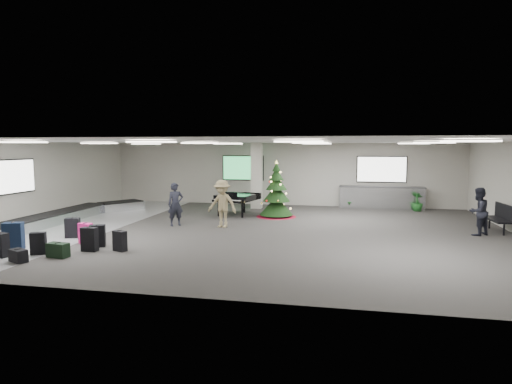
% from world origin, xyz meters
% --- Properties ---
extents(ground, '(18.00, 18.00, 0.00)m').
position_xyz_m(ground, '(0.00, 0.00, 0.00)').
color(ground, '#312F2C').
rests_on(ground, ground).
extents(room_envelope, '(18.02, 14.02, 3.21)m').
position_xyz_m(room_envelope, '(-0.38, 0.67, 2.33)').
color(room_envelope, '#B0AAA1').
rests_on(room_envelope, ground).
extents(baggage_carousel, '(2.28, 9.71, 0.43)m').
position_xyz_m(baggage_carousel, '(-7.84, -0.08, 0.21)').
color(baggage_carousel, silver).
rests_on(baggage_carousel, ground).
extents(service_counter, '(4.05, 0.65, 1.08)m').
position_xyz_m(service_counter, '(5.00, 6.65, 0.55)').
color(service_counter, silver).
rests_on(service_counter, ground).
extents(suitcase_0, '(0.46, 0.36, 0.64)m').
position_xyz_m(suitcase_0, '(-5.22, -4.55, 0.31)').
color(suitcase_0, black).
rests_on(suitcase_0, ground).
extents(suitcase_1, '(0.45, 0.24, 0.71)m').
position_xyz_m(suitcase_1, '(-4.03, -3.93, 0.35)').
color(suitcase_1, black).
rests_on(suitcase_1, ground).
extents(pink_suitcase, '(0.45, 0.31, 0.65)m').
position_xyz_m(pink_suitcase, '(-4.73, -3.06, 0.32)').
color(pink_suitcase, '#FE2188').
rests_on(pink_suitcase, ground).
extents(suitcase_3, '(0.50, 0.40, 0.69)m').
position_xyz_m(suitcase_3, '(-4.11, -3.39, 0.33)').
color(suitcase_3, black).
rests_on(suitcase_3, ground).
extents(navy_suitcase, '(0.60, 0.47, 0.83)m').
position_xyz_m(navy_suitcase, '(-6.31, -4.22, 0.40)').
color(navy_suitcase, black).
rests_on(navy_suitcase, ground).
extents(suitcase_5, '(0.49, 0.33, 0.69)m').
position_xyz_m(suitcase_5, '(-6.04, -5.02, 0.33)').
color(suitcase_5, black).
rests_on(suitcase_5, ground).
extents(green_duffel, '(0.63, 0.38, 0.41)m').
position_xyz_m(green_duffel, '(-4.50, -4.71, 0.20)').
color(green_duffel, black).
rests_on(green_duffel, ground).
extents(suitcase_7, '(0.46, 0.35, 0.61)m').
position_xyz_m(suitcase_7, '(-3.19, -3.73, 0.29)').
color(suitcase_7, black).
rests_on(suitcase_7, ground).
extents(suitcase_8, '(0.50, 0.37, 0.68)m').
position_xyz_m(suitcase_8, '(-5.63, -2.40, 0.33)').
color(suitcase_8, black).
rests_on(suitcase_8, ground).
extents(black_duffel, '(0.58, 0.47, 0.35)m').
position_xyz_m(black_duffel, '(-5.19, -5.36, 0.17)').
color(black_duffel, black).
rests_on(black_duffel, ground).
extents(christmas_tree, '(1.72, 1.72, 2.45)m').
position_xyz_m(christmas_tree, '(0.34, 3.17, 0.84)').
color(christmas_tree, maroon).
rests_on(christmas_tree, ground).
extents(grand_piano, '(1.83, 2.17, 1.08)m').
position_xyz_m(grand_piano, '(-1.45, 3.33, 0.77)').
color(grand_piano, black).
rests_on(grand_piano, ground).
extents(bench, '(0.61, 1.60, 1.00)m').
position_xyz_m(bench, '(8.61, 1.46, 0.56)').
color(bench, black).
rests_on(bench, ground).
extents(traveler_a, '(0.72, 0.68, 1.65)m').
position_xyz_m(traveler_a, '(-3.11, 0.34, 0.82)').
color(traveler_a, black).
rests_on(traveler_a, ground).
extents(traveler_b, '(1.26, 0.89, 1.78)m').
position_xyz_m(traveler_b, '(-1.27, 0.38, 0.89)').
color(traveler_b, '#8D7E57').
rests_on(traveler_b, ground).
extents(traveler_bench, '(1.01, 0.98, 1.64)m').
position_xyz_m(traveler_bench, '(7.64, 0.68, 0.82)').
color(traveler_bench, black).
rests_on(traveler_bench, ground).
extents(potted_plant_left, '(0.52, 0.51, 0.74)m').
position_xyz_m(potted_plant_left, '(3.51, 6.50, 0.37)').
color(potted_plant_left, '#16461D').
rests_on(potted_plant_left, ground).
extents(potted_plant_right, '(0.69, 0.69, 0.89)m').
position_xyz_m(potted_plant_right, '(6.59, 6.06, 0.44)').
color(potted_plant_right, '#16461D').
rests_on(potted_plant_right, ground).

